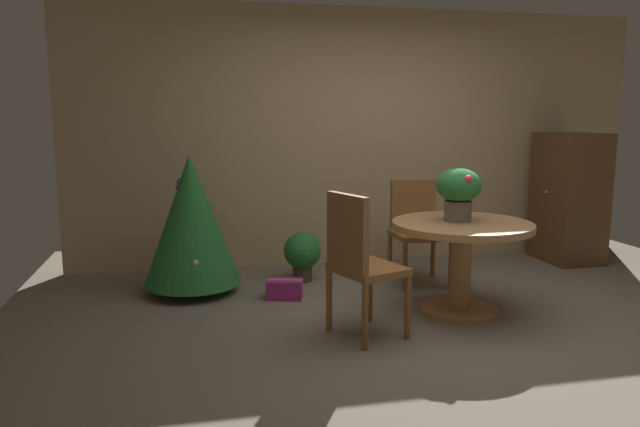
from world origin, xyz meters
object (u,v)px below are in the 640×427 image
object	(u,v)px
round_dining_table	(461,247)
potted_plant	(302,253)
wooden_chair_left	(359,258)
wooden_chair_far	(417,225)
wooden_cabinet	(569,198)
flower_vase	(459,189)
gift_box_purple	(285,289)
holiday_tree	(191,220)

from	to	relation	value
round_dining_table	potted_plant	bearing A→B (deg)	131.44
potted_plant	wooden_chair_left	bearing A→B (deg)	-85.97
wooden_chair_far	wooden_cabinet	size ratio (longest dim) A/B	0.70
flower_vase	potted_plant	world-z (taller)	flower_vase
wooden_cabinet	wooden_chair_far	bearing A→B (deg)	-167.03
round_dining_table	gift_box_purple	world-z (taller)	round_dining_table
wooden_chair_far	round_dining_table	bearing A→B (deg)	-90.00
wooden_chair_far	wooden_cabinet	xyz separation A→B (m)	(1.86, 0.43, 0.14)
round_dining_table	gift_box_purple	bearing A→B (deg)	152.66
wooden_cabinet	potted_plant	world-z (taller)	wooden_cabinet
holiday_tree	gift_box_purple	size ratio (longest dim) A/B	3.60
flower_vase	gift_box_purple	bearing A→B (deg)	154.63
round_dining_table	flower_vase	distance (m)	0.44
round_dining_table	holiday_tree	xyz separation A→B (m)	(-2.02, 1.01, 0.12)
gift_box_purple	wooden_chair_left	bearing A→B (deg)	-70.34
gift_box_purple	potted_plant	distance (m)	0.59
wooden_cabinet	gift_box_purple	bearing A→B (deg)	-167.72
round_dining_table	wooden_chair_far	xyz separation A→B (m)	(0.00, 0.91, 0.00)
holiday_tree	round_dining_table	bearing A→B (deg)	-26.52
flower_vase	holiday_tree	distance (m)	2.25
gift_box_purple	wooden_cabinet	distance (m)	3.26
flower_vase	gift_box_purple	distance (m)	1.65
round_dining_table	potted_plant	size ratio (longest dim) A/B	2.32
round_dining_table	wooden_chair_left	size ratio (longest dim) A/B	1.06
holiday_tree	wooden_chair_far	bearing A→B (deg)	-2.75
round_dining_table	gift_box_purple	distance (m)	1.50
holiday_tree	potted_plant	size ratio (longest dim) A/B	2.61
round_dining_table	wooden_chair_left	distance (m)	0.98
round_dining_table	gift_box_purple	xyz separation A→B (m)	(-1.27, 0.66, -0.44)
holiday_tree	wooden_cabinet	world-z (taller)	wooden_cabinet
wooden_chair_left	holiday_tree	xyz separation A→B (m)	(-1.10, 1.34, 0.08)
wooden_chair_far	gift_box_purple	distance (m)	1.37
round_dining_table	wooden_chair_left	world-z (taller)	wooden_chair_left
round_dining_table	flower_vase	world-z (taller)	flower_vase
flower_vase	wooden_chair_far	bearing A→B (deg)	89.36
wooden_chair_left	wooden_cabinet	world-z (taller)	wooden_cabinet
round_dining_table	potted_plant	xyz separation A→B (m)	(-1.02, 1.16, -0.26)
flower_vase	wooden_chair_far	world-z (taller)	flower_vase
flower_vase	potted_plant	size ratio (longest dim) A/B	0.89
wooden_chair_far	wooden_cabinet	bearing A→B (deg)	12.97
round_dining_table	wooden_chair_left	bearing A→B (deg)	-160.00
flower_vase	potted_plant	distance (m)	1.65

